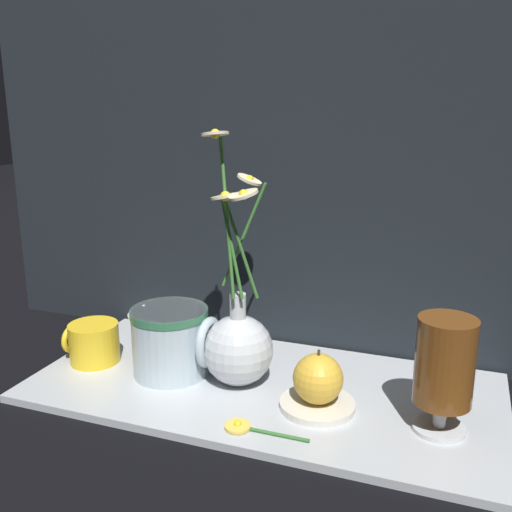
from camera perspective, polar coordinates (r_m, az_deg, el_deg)
The scene contains 10 objects.
ground_plane at distance 0.92m, azimuth 0.70°, elevation -13.37°, with size 6.00×6.00×0.00m, color black.
shelf at distance 0.92m, azimuth 0.70°, elevation -13.04°, with size 0.72×0.34×0.01m.
backdrop_wall at distance 0.99m, azimuth 4.64°, elevation 21.50°, with size 1.22×0.02×1.10m.
vase_with_flowers at distance 0.89m, azimuth -1.81°, elevation -8.73°, with size 0.11×0.16×0.39m.
yellow_mug at distance 1.01m, azimuth -15.98°, elevation -8.32°, with size 0.09×0.08×0.07m.
ceramic_pitcher at distance 0.93m, azimuth -8.46°, elevation -8.12°, with size 0.15×0.12×0.12m.
tea_glass at distance 0.79m, azimuth 18.33°, elevation -10.29°, with size 0.08×0.08×0.16m.
saucer_plate at distance 0.85m, azimuth 6.14°, elevation -14.57°, with size 0.11×0.11×0.01m.
orange_fruit at distance 0.83m, azimuth 6.22°, elevation -12.09°, with size 0.07×0.07×0.08m.
loose_daisy at distance 0.80m, azimuth -0.87°, elevation -16.81°, with size 0.12×0.04×0.01m.
Camera 1 is at (0.27, -0.76, 0.43)m, focal length 40.00 mm.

